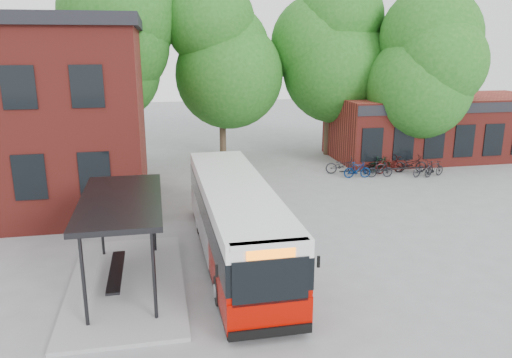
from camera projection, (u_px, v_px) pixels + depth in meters
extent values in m
plane|color=gray|center=(260.00, 260.00, 17.51)|extent=(100.00, 100.00, 0.00)
imported|color=black|center=(342.00, 165.00, 28.88)|extent=(2.03, 1.19, 1.01)
imported|color=#041D4D|center=(357.00, 170.00, 28.04)|extent=(1.58, 0.60, 0.93)
imported|color=black|center=(373.00, 166.00, 29.17)|extent=(1.71, 1.14, 0.85)
imported|color=black|center=(380.00, 170.00, 28.18)|extent=(1.52, 0.54, 0.90)
imported|color=#3E0B0A|center=(390.00, 165.00, 29.08)|extent=(2.00, 0.95, 1.01)
imported|color=black|center=(380.00, 164.00, 29.42)|extent=(1.59, 0.75, 0.92)
imported|color=black|center=(410.00, 164.00, 29.26)|extent=(1.99, 0.95, 1.00)
imported|color=black|center=(434.00, 169.00, 28.34)|extent=(1.56, 0.90, 0.91)
imported|color=#24242D|center=(423.00, 169.00, 28.44)|extent=(1.73, 1.13, 0.86)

